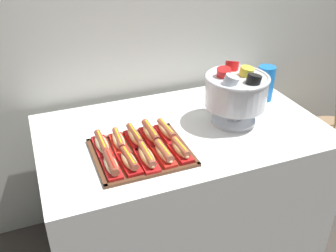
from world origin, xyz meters
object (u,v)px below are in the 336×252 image
object	(u,v)px
hot_dog_0	(111,165)
cup_stack	(265,83)
hot_dog_4	(180,150)
hot_dog_2	(147,157)
hot_dog_9	(166,131)
serving_tray	(141,153)
buffet_table	(181,188)
hot_dog_6	(119,141)
hot_dog_7	(135,137)
donut	(227,89)
hot_dog_8	(151,134)
hot_dog_1	(129,161)
floor_vase	(327,161)
punch_bowl	(236,91)
hot_dog_5	(102,144)
hot_dog_3	(164,153)

from	to	relation	value
hot_dog_0	cup_stack	xyz separation A→B (m)	(0.94, 0.34, 0.06)
hot_dog_4	hot_dog_2	bearing A→B (deg)	-179.99
hot_dog_4	hot_dog_9	bearing A→B (deg)	90.01
serving_tray	hot_dog_2	bearing A→B (deg)	-89.99
buffet_table	hot_dog_6	bearing A→B (deg)	-171.88
hot_dog_7	donut	world-z (taller)	hot_dog_7
buffet_table	hot_dog_8	distance (m)	0.44
serving_tray	cup_stack	distance (m)	0.84
buffet_table	hot_dog_4	world-z (taller)	hot_dog_4
hot_dog_0	hot_dog_1	world-z (taller)	same
hot_dog_6	buffet_table	bearing A→B (deg)	8.12
buffet_table	hot_dog_7	world-z (taller)	hot_dog_7
hot_dog_9	hot_dog_6	bearing A→B (deg)	-179.99
floor_vase	hot_dog_0	bearing A→B (deg)	-168.60
hot_dog_0	hot_dog_6	distance (m)	0.18
hot_dog_9	hot_dog_1	bearing A→B (deg)	-143.73
hot_dog_4	cup_stack	bearing A→B (deg)	27.98
buffet_table	hot_dog_6	xyz separation A→B (m)	(-0.33, -0.05, 0.40)
hot_dog_4	donut	world-z (taller)	hot_dog_4
punch_bowl	donut	size ratio (longest dim) A/B	2.15
hot_dog_5	punch_bowl	distance (m)	0.67
hot_dog_2	hot_dog_8	bearing A→B (deg)	65.57
hot_dog_6	donut	world-z (taller)	hot_dog_6
serving_tray	hot_dog_0	size ratio (longest dim) A/B	2.51
hot_dog_3	floor_vase	bearing A→B (deg)	13.36
hot_dog_1	hot_dog_7	size ratio (longest dim) A/B	0.91
punch_bowl	hot_dog_1	bearing A→B (deg)	-162.75
hot_dog_1	hot_dog_8	distance (m)	0.22
hot_dog_8	cup_stack	distance (m)	0.74
buffet_table	hot_dog_3	size ratio (longest dim) A/B	8.15
hot_dog_7	buffet_table	bearing A→B (deg)	10.50
serving_tray	hot_dog_9	bearing A→B (deg)	28.82
hot_dog_6	donut	size ratio (longest dim) A/B	1.21
hot_dog_4	punch_bowl	bearing A→B (deg)	26.76
serving_tray	hot_dog_1	distance (m)	0.12
hot_dog_6	punch_bowl	world-z (taller)	punch_bowl
hot_dog_8	serving_tray	bearing A→B (deg)	-132.26
hot_dog_3	hot_dog_8	xyz separation A→B (m)	(-0.00, 0.16, 0.00)
hot_dog_1	punch_bowl	bearing A→B (deg)	17.25
hot_dog_3	hot_dog_7	world-z (taller)	hot_dog_7
hot_dog_6	punch_bowl	size ratio (longest dim) A/B	0.56
hot_dog_4	hot_dog_6	bearing A→B (deg)	143.76
serving_tray	hot_dog_1	size ratio (longest dim) A/B	2.49
hot_dog_0	punch_bowl	xyz separation A→B (m)	(0.66, 0.18, 0.13)
hot_dog_0	hot_dog_3	world-z (taller)	hot_dog_3
buffet_table	cup_stack	bearing A→B (deg)	13.51
serving_tray	punch_bowl	distance (m)	0.55
hot_dog_1	hot_dog_6	size ratio (longest dim) A/B	0.95
serving_tray	hot_dog_4	size ratio (longest dim) A/B	2.59
hot_dog_2	hot_dog_5	distance (m)	0.22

